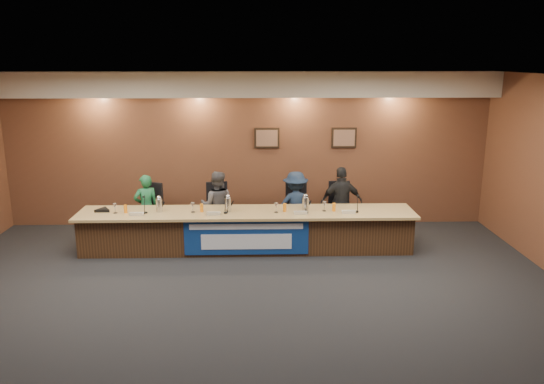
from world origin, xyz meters
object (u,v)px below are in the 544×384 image
Objects in this scene: panelist_a at (146,207)px; panelist_d at (341,203)px; office_chair_c at (295,213)px; carafe_left at (159,205)px; banner at (246,237)px; carafe_right at (306,204)px; panelist_c at (295,205)px; office_chair_a at (148,214)px; speakerphone at (103,210)px; office_chair_b at (218,214)px; dais_body at (247,231)px; office_chair_d at (340,213)px; panelist_b at (217,205)px; carafe_mid at (228,205)px.

panelist_d is (3.79, 0.00, 0.07)m from panelist_a.
office_chair_c is 2.00× the size of carafe_left.
carafe_right is at bearing 19.08° from banner.
panelist_c is 2.90m from office_chair_a.
speakerphone is at bearing 18.73° from panelist_a.
banner is 4.58× the size of office_chair_b.
office_chair_b is at bearing 37.56° from carafe_left.
dais_body reaches higher than office_chair_d.
panelist_d is 5.67× the size of carafe_right.
speakerphone is at bearing -167.61° from office_chair_b.
dais_body is 12.50× the size of office_chair_d.
banner is 1.29m from office_chair_b.
panelist_d is (2.42, 0.00, 0.04)m from panelist_b.
panelist_a is at bearing 42.90° from speakerphone.
panelist_b is 2.82× the size of office_chair_a.
carafe_left is (-2.51, -0.76, 0.39)m from office_chair_c.
panelist_a reaches higher than office_chair_d.
carafe_right reaches higher than dais_body.
panelist_d reaches higher than carafe_left.
panelist_b reaches higher than banner.
office_chair_b is at bearing -9.96° from panelist_c.
office_chair_b is at bearing 160.00° from panelist_a.
panelist_d reaches higher than banner.
office_chair_a and office_chair_c have the same top height.
office_chair_d is at bearing 9.14° from office_chair_c.
office_chair_b is (-1.52, 0.10, -0.19)m from panelist_c.
carafe_left is (-2.51, -0.66, 0.20)m from panelist_c.
banner reaches higher than office_chair_a.
carafe_left reaches higher than office_chair_a.
office_chair_a is at bearing 154.26° from carafe_mid.
dais_body is at bearing 138.07° from panelist_a.
panelist_c is 0.21m from office_chair_c.
carafe_mid reaches higher than office_chair_d.
panelist_a reaches higher than carafe_mid.
carafe_mid reaches higher than office_chair_b.
carafe_left reaches higher than speakerphone.
office_chair_b is 1.52m from office_chair_c.
dais_body is at bearing -133.09° from office_chair_c.
office_chair_c is 1.85× the size of carafe_mid.
panelist_b reaches higher than panelist_c.
panelist_c is 2.61m from carafe_left.
office_chair_a is at bearing -170.86° from office_chair_c.
office_chair_d is at bearing -174.69° from panelist_b.
office_chair_a is at bearing 159.62° from dais_body.
carafe_right reaches higher than office_chair_b.
carafe_left is at bearing 179.85° from carafe_right.
banner is 1.23m from panelist_b.
dais_body is 4.21× the size of panelist_d.
carafe_left is at bearing 8.58° from panelist_c.
office_chair_a is 3.15m from carafe_right.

